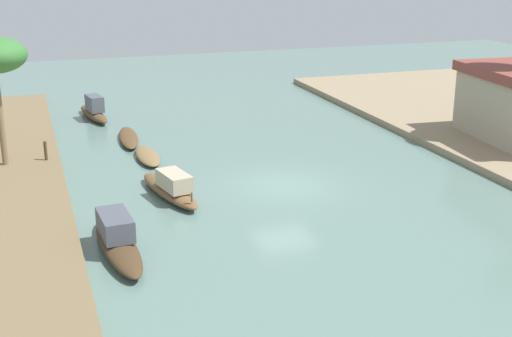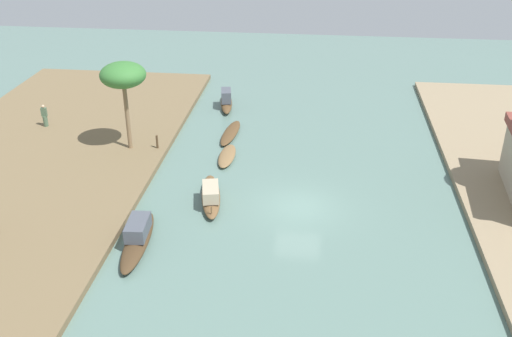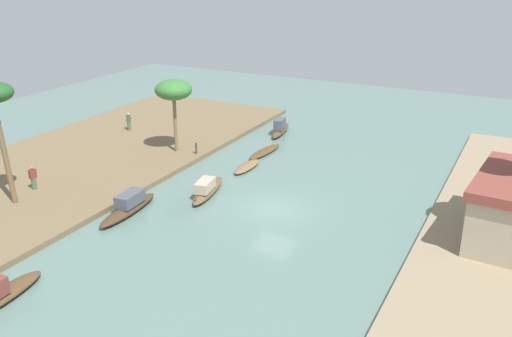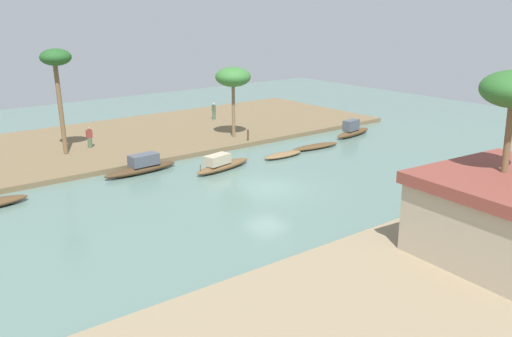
% 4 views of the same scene
% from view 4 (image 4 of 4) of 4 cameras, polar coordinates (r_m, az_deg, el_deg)
% --- Properties ---
extents(river_water, '(75.03, 75.03, 0.00)m').
position_cam_4_polar(river_water, '(34.67, 1.06, -1.96)').
color(river_water, slate).
rests_on(river_water, ground).
extents(riverbank_left, '(42.25, 15.29, 0.35)m').
position_cam_4_polar(riverbank_left, '(47.97, -11.47, 3.10)').
color(riverbank_left, brown).
rests_on(riverbank_left, ground).
extents(sampan_upstream_small, '(4.95, 1.97, 1.15)m').
position_cam_4_polar(sampan_upstream_small, '(38.28, -3.47, 0.43)').
color(sampan_upstream_small, brown).
rests_on(sampan_upstream_small, river_water).
extents(sampan_foreground, '(3.39, 0.99, 0.35)m').
position_cam_4_polar(sampan_foreground, '(41.55, 2.71, 1.38)').
color(sampan_foreground, brown).
rests_on(sampan_foreground, river_water).
extents(sampan_downstream_large, '(4.65, 1.62, 1.42)m').
position_cam_4_polar(sampan_downstream_large, '(48.67, 9.62, 3.78)').
color(sampan_downstream_large, brown).
rests_on(sampan_downstream_large, river_water).
extents(sampan_with_tall_canopy, '(4.40, 1.27, 0.35)m').
position_cam_4_polar(sampan_with_tall_canopy, '(44.17, 5.98, 2.21)').
color(sampan_with_tall_canopy, brown).
rests_on(sampan_with_tall_canopy, river_water).
extents(sampan_midstream, '(5.39, 1.44, 1.23)m').
position_cam_4_polar(sampan_midstream, '(38.35, -11.36, 0.21)').
color(sampan_midstream, '#47331E').
rests_on(sampan_midstream, river_water).
extents(person_on_near_bank, '(0.50, 0.39, 1.57)m').
position_cam_4_polar(person_on_near_bank, '(44.51, -16.32, 2.95)').
color(person_on_near_bank, '#4C664C').
rests_on(person_on_near_bank, riverbank_left).
extents(person_by_mooring, '(0.34, 0.39, 1.57)m').
position_cam_4_polar(person_by_mooring, '(53.34, -4.23, 5.65)').
color(person_by_mooring, '#4C664C').
rests_on(person_by_mooring, riverbank_left).
extents(mooring_post, '(0.14, 0.14, 0.88)m').
position_cam_4_polar(mooring_post, '(45.00, -0.81, 3.36)').
color(mooring_post, '#4C3823').
rests_on(mooring_post, riverbank_left).
extents(palm_tree_left_near, '(2.81, 2.81, 5.62)m').
position_cam_4_polar(palm_tree_left_near, '(45.54, -2.31, 9.07)').
color(palm_tree_left_near, '#7F6647').
rests_on(palm_tree_left_near, riverbank_left).
extents(palm_tree_left_far, '(2.16, 2.16, 7.45)m').
position_cam_4_polar(palm_tree_left_far, '(42.57, -19.36, 9.93)').
color(palm_tree_left_far, brown).
rests_on(palm_tree_left_far, riverbank_left).
extents(riverside_building, '(7.65, 6.77, 3.58)m').
position_cam_4_polar(riverside_building, '(26.61, 23.85, -4.25)').
color(riverside_building, tan).
rests_on(riverside_building, riverbank_right).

